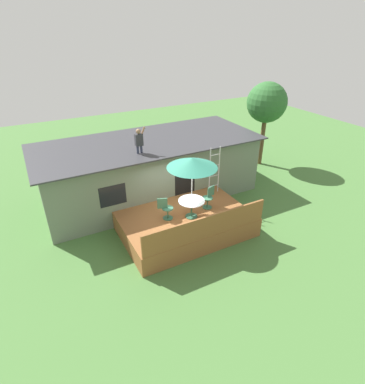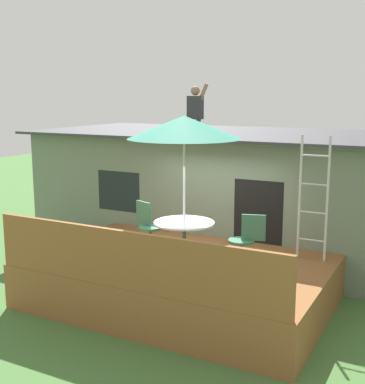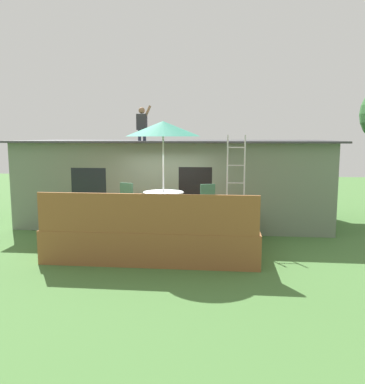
{
  "view_description": "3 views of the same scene",
  "coord_description": "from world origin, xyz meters",
  "views": [
    {
      "loc": [
        -5.05,
        -9.3,
        7.67
      ],
      "look_at": [
        0.21,
        0.62,
        1.51
      ],
      "focal_mm": 29.06,
      "sensor_mm": 36.0,
      "label": 1
    },
    {
      "loc": [
        4.09,
        -7.71,
        3.65
      ],
      "look_at": [
        -0.5,
        1.0,
        1.8
      ],
      "focal_mm": 47.82,
      "sensor_mm": 36.0,
      "label": 2
    },
    {
      "loc": [
        1.74,
        -10.39,
        2.97
      ],
      "look_at": [
        0.58,
        0.62,
        1.43
      ],
      "focal_mm": 37.84,
      "sensor_mm": 36.0,
      "label": 3
    }
  ],
  "objects": [
    {
      "name": "deck",
      "position": [
        0.0,
        0.0,
        0.4
      ],
      "size": [
        5.12,
        3.43,
        0.8
      ],
      "primitive_type": "cube",
      "color": "brown",
      "rests_on": "ground"
    },
    {
      "name": "deck_railing",
      "position": [
        0.0,
        -1.66,
        1.25
      ],
      "size": [
        5.02,
        0.08,
        0.9
      ],
      "primitive_type": "cube",
      "color": "brown",
      "rests_on": "deck"
    },
    {
      "name": "house",
      "position": [
        -0.0,
        3.6,
        1.42
      ],
      "size": [
        10.5,
        4.5,
        2.82
      ],
      "color": "slate",
      "rests_on": "ground"
    },
    {
      "name": "patio_table",
      "position": [
        0.17,
        -0.22,
        1.39
      ],
      "size": [
        1.04,
        1.04,
        0.74
      ],
      "color": "#33664C",
      "rests_on": "deck"
    },
    {
      "name": "person_figure",
      "position": [
        -0.89,
        2.36,
        3.43
      ],
      "size": [
        0.47,
        0.2,
        1.11
      ],
      "color": "#33384C",
      "rests_on": "house"
    },
    {
      "name": "patio_chair_right",
      "position": [
        1.17,
        0.1,
        1.26
      ],
      "size": [
        0.61,
        0.44,
        0.92
      ],
      "rotation": [
        0.0,
        0.0,
        -2.84
      ],
      "color": "#33664C",
      "rests_on": "deck"
    },
    {
      "name": "patio_umbrella",
      "position": [
        0.17,
        -0.22,
        3.15
      ],
      "size": [
        1.9,
        1.9,
        2.54
      ],
      "color": "silver",
      "rests_on": "deck"
    },
    {
      "name": "patio_chair_left",
      "position": [
        -0.78,
        0.14,
        1.26
      ],
      "size": [
        0.6,
        0.44,
        0.92
      ],
      "rotation": [
        0.0,
        0.0,
        -0.36
      ],
      "color": "#33664C",
      "rests_on": "deck"
    },
    {
      "name": "step_ladder",
      "position": [
        2.04,
        1.06,
        1.9
      ],
      "size": [
        0.52,
        0.04,
        2.2
      ],
      "color": "silver",
      "rests_on": "deck"
    },
    {
      "name": "ground_plane",
      "position": [
        0.0,
        0.0,
        0.0
      ],
      "size": [
        40.0,
        40.0,
        0.0
      ],
      "primitive_type": "plane",
      "color": "#477538"
    }
  ]
}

